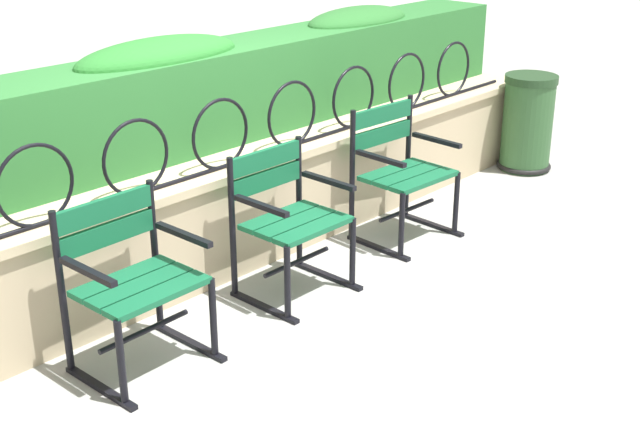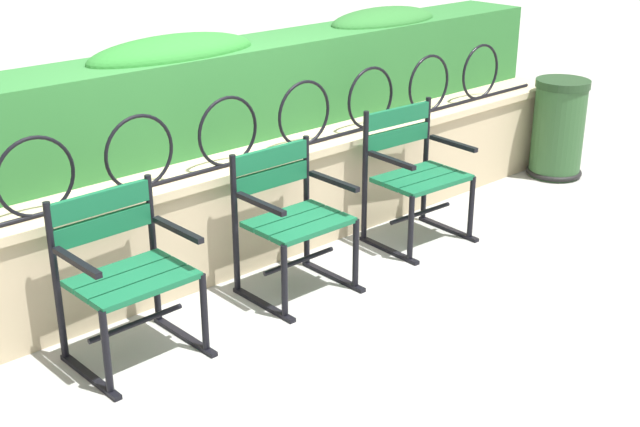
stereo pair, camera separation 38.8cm
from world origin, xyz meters
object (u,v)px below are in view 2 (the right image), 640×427
at_px(park_chair_centre, 290,216).
at_px(trash_bin, 558,131).
at_px(park_chair_left, 124,270).
at_px(park_chair_right, 414,171).

distance_m(park_chair_centre, trash_bin, 2.88).
distance_m(park_chair_left, park_chair_right, 2.15).
xyz_separation_m(park_chair_centre, park_chair_right, (1.08, 0.02, 0.01)).
xyz_separation_m(park_chair_left, park_chair_centre, (1.07, 0.00, -0.00)).
xyz_separation_m(park_chair_left, trash_bin, (3.95, 0.10, -0.09)).
bearing_deg(park_chair_centre, park_chair_right, 1.27).
relative_size(park_chair_centre, park_chair_right, 0.95).
bearing_deg(trash_bin, park_chair_left, -178.49).
height_order(park_chair_left, trash_bin, park_chair_left).
relative_size(park_chair_left, trash_bin, 1.09).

